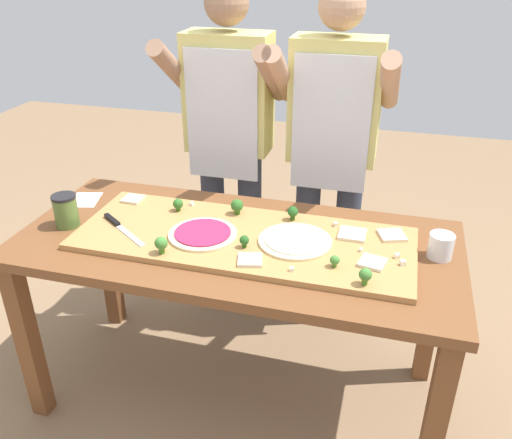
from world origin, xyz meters
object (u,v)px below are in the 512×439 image
cheese_crumble_a (336,224)px  broccoli_floret_back_mid (244,241)px  cheese_crumble_c (192,204)px  cheese_crumble_d (397,256)px  pizza_slice_near_right (372,262)px  broccoli_floret_center_right (178,204)px  cheese_crumble_b (292,269)px  cook_left (229,130)px  pizza_slice_far_right (250,260)px  cheese_crumble_f (403,263)px  sauce_jar (66,211)px  prep_table (237,263)px  recipe_note (85,200)px  pizza_whole_white_garlic (295,241)px  pizza_slice_center (392,235)px  flour_cup (441,247)px  chefs_knife (118,225)px  cheese_crumble_e (361,250)px  pizza_slice_near_left (352,234)px  broccoli_floret_center_left (365,275)px  pizza_whole_beet_magenta (203,234)px  broccoli_floret_back_right (161,244)px  broccoli_floret_front_mid (293,212)px  broccoli_floret_back_left (335,260)px  broccoli_floret_front_right (237,206)px  pizza_slice_far_left (133,199)px

cheese_crumble_a → broccoli_floret_back_mid: bearing=-139.7°
cheese_crumble_c → cheese_crumble_d: bearing=-13.3°
pizza_slice_near_right → broccoli_floret_center_right: broccoli_floret_center_right is taller
cheese_crumble_b → cook_left: cook_left is taller
pizza_slice_far_right → broccoli_floret_back_mid: broccoli_floret_back_mid is taller
cheese_crumble_d → cook_left: (-0.84, 0.67, 0.18)m
pizza_slice_far_right → cheese_crumble_f: size_ratio=4.78×
sauce_jar → prep_table: bearing=6.0°
cheese_crumble_f → recipe_note: (-1.37, 0.21, -0.03)m
pizza_whole_white_garlic → cheese_crumble_a: 0.21m
broccoli_floret_back_mid → sauce_jar: 0.74m
pizza_slice_near_right → pizza_slice_center: (0.06, 0.21, 0.00)m
cheese_crumble_d → flour_cup: flour_cup is taller
pizza_whole_white_garlic → chefs_knife: bearing=-175.0°
cheese_crumble_e → pizza_slice_near_left: bearing=110.9°
pizza_whole_white_garlic → broccoli_floret_center_left: size_ratio=4.58×
broccoli_floret_center_right → cheese_crumble_e: (0.76, -0.13, -0.02)m
pizza_whole_beet_magenta → broccoli_floret_center_right: (-0.17, 0.17, 0.02)m
sauce_jar → broccoli_floret_center_right: bearing=26.9°
cheese_crumble_b → sauce_jar: size_ratio=0.11×
sauce_jar → flour_cup: bearing=5.8°
broccoli_floret_back_right → broccoli_floret_front_mid: (0.40, 0.38, -0.00)m
cheese_crumble_b → cook_left: 1.00m
cheese_crumble_a → cook_left: bearing=140.4°
pizza_whole_white_garlic → cheese_crumble_f: (0.39, -0.05, 0.00)m
pizza_slice_near_right → broccoli_floret_center_left: bearing=-96.5°
pizza_slice_far_right → cheese_crumble_f: (0.51, 0.12, 0.00)m
chefs_knife → pizza_whole_white_garlic: 0.70m
cheese_crumble_d → cheese_crumble_f: size_ratio=0.94×
chefs_knife → broccoli_floret_back_left: (0.86, -0.06, 0.02)m
pizza_whole_beet_magenta → cook_left: cook_left is taller
cheese_crumble_c → cook_left: (0.02, 0.47, 0.18)m
chefs_knife → cheese_crumble_a: 0.85m
chefs_knife → pizza_whole_white_garlic: same height
broccoli_floret_front_right → pizza_slice_far_right: bearing=-65.8°
broccoli_floret_center_left → cheese_crumble_f: bearing=53.1°
cheese_crumble_a → broccoli_floret_back_left: bearing=-82.9°
pizza_whole_white_garlic → sauce_jar: 0.92m
chefs_knife → pizza_slice_near_right: 0.98m
pizza_slice_near_left → broccoli_floret_center_left: (0.07, -0.32, 0.03)m
chefs_knife → cheese_crumble_e: chefs_knife is taller
pizza_slice_far_left → cheese_crumble_d: 1.13m
broccoli_floret_back_right → cheese_crumble_f: bearing=10.1°
broccoli_floret_front_right → cheese_crumble_b: bearing=-49.6°
broccoli_floret_center_right → cheese_crumble_d: 0.90m
chefs_knife → broccoli_floret_center_right: size_ratio=4.94×
pizza_slice_near_right → sauce_jar: size_ratio=0.65×
broccoli_floret_back_mid → cheese_crumble_d: bearing=7.7°
prep_table → broccoli_floret_back_left: size_ratio=38.40×
chefs_knife → broccoli_floret_back_mid: (0.52, -0.02, 0.02)m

